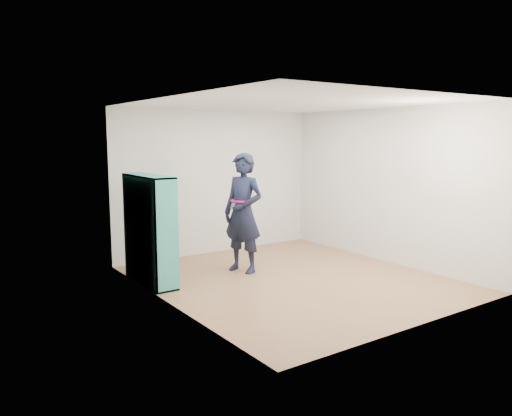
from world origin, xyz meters
TOP-DOWN VIEW (x-y plane):
  - floor at (0.00, 0.00)m, footprint 4.50×4.50m
  - ceiling at (0.00, 0.00)m, footprint 4.50×4.50m
  - wall_left at (-2.00, 0.00)m, footprint 0.02×4.50m
  - wall_right at (2.00, 0.00)m, footprint 0.02×4.50m
  - wall_back at (0.00, 2.25)m, footprint 4.00×0.02m
  - wall_front at (0.00, -2.25)m, footprint 4.00×0.02m
  - bookshelf at (-1.84, 1.07)m, footprint 0.35×1.18m
  - person at (-0.36, 0.82)m, footprint 0.66×0.80m
  - smartphone at (-0.54, 0.84)m, footprint 0.06×0.08m

SIDE VIEW (x-z plane):
  - floor at x=0.00m, z-range 0.00..0.00m
  - bookshelf at x=-1.84m, z-range -0.02..1.56m
  - person at x=-0.36m, z-range 0.00..1.88m
  - smartphone at x=-0.54m, z-range 1.00..1.12m
  - wall_left at x=-2.00m, z-range 0.00..2.60m
  - wall_right at x=2.00m, z-range 0.00..2.60m
  - wall_back at x=0.00m, z-range 0.00..2.60m
  - wall_front at x=0.00m, z-range 0.00..2.60m
  - ceiling at x=0.00m, z-range 2.60..2.60m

